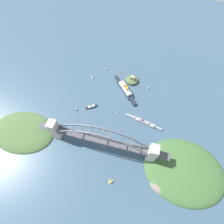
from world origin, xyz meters
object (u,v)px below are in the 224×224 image
Objects in this scene: seaplane_taxiing_near_bridge at (110,181)px; small_boat_2 at (117,112)px; small_boat_6 at (106,68)px; channel_marker_buoy at (122,131)px; naval_cruiser at (143,122)px; small_boat_7 at (92,76)px; fort_island_mid_harbor at (132,80)px; small_boat_4 at (103,130)px; harbor_arch_bridge at (101,141)px; small_boat_1 at (90,127)px; small_boat_0 at (148,88)px; small_boat_5 at (76,110)px; harbor_ferry_steamer at (91,107)px; ocean_liner at (125,89)px; small_boat_3 at (121,72)px.

seaplane_taxiing_near_bridge is 1.17× the size of small_boat_2.
channel_marker_buoy is at bearing -64.37° from small_boat_6.
small_boat_7 is (-153.43, 100.43, 0.97)m from naval_cruiser.
small_boat_4 is at bearing -101.72° from fort_island_mid_harbor.
harbor_arch_bridge is 36.00× the size of small_boat_1.
small_boat_0 is 0.78× the size of small_boat_5.
small_boat_5 is 3.91× the size of channel_marker_buoy.
naval_cruiser is 126.36m from harbor_ferry_steamer.
fort_island_mid_harbor reaches higher than small_boat_7.
seaplane_taxiing_near_bridge is 241.10m from small_boat_0.
channel_marker_buoy is (16.97, -112.59, -4.90)m from ocean_liner.
small_boat_4 reaches higher than small_boat_2.
small_boat_0 is at bearing 61.36° from small_boat_4.
ocean_liner reaches higher than naval_cruiser.
small_boat_4 is 160.26m from small_boat_7.
small_boat_0 is at bearing 81.35° from seaplane_taxiing_near_bridge.
small_boat_1 is 183.12m from small_boat_3.
small_boat_2 is 1.02× the size of small_boat_4.
channel_marker_buoy is (21.28, -43.76, -2.23)m from small_boat_2.
ocean_liner is 97.03m from small_boat_7.
ocean_liner is at bearing 40.67° from small_boat_5.
small_boat_6 is 47.92m from small_boat_7.
seaplane_taxiing_near_bridge is 291.13m from small_boat_6.
channel_marker_buoy is at bearing 6.78° from small_boat_1.
harbor_arch_bridge reaches higher than naval_cruiser.
naval_cruiser is 8.78× the size of small_boat_7.
naval_cruiser reaches higher than small_boat_6.
channel_marker_buoy reaches higher than small_boat_5.
small_boat_2 is at bearing 0.31° from harbor_ferry_steamer.
naval_cruiser is at bearing -87.95° from small_boat_0.
ocean_liner is 65.21m from small_boat_3.
harbor_ferry_steamer is 68.33m from small_boat_4.
harbor_arch_bridge is 44.25m from small_boat_4.
small_boat_4 reaches higher than channel_marker_buoy.
small_boat_2 is at bearing -64.48° from small_boat_6.
seaplane_taxiing_near_bridge is at bearing -81.01° from small_boat_3.
harbor_ferry_steamer is 2.96× the size of seaplane_taxiing_near_bridge.
harbor_arch_bridge is at bearing -41.97° from small_boat_1.
fort_island_mid_harbor is (10.71, 37.40, -1.30)m from ocean_liner.
small_boat_6 is at bearing 94.42° from small_boat_1.
seaplane_taxiing_near_bridge is at bearing -47.60° from small_boat_5.
channel_marker_buoy is at bearing -87.61° from fort_island_mid_harbor.
harbor_ferry_steamer is at bearing 131.09° from small_boat_4.
harbor_arch_bridge is at bearing -133.98° from naval_cruiser.
harbor_ferry_steamer is 3.05× the size of small_boat_6.
naval_cruiser is at bearing 74.00° from seaplane_taxiing_near_bridge.
harbor_ferry_steamer is at bearing -134.09° from ocean_liner.
channel_marker_buoy is (-2.26, 104.36, -1.02)m from seaplane_taxiing_near_bridge.
naval_cruiser is at bearing 21.01° from small_boat_1.
small_boat_1 is at bearing -74.19° from harbor_ferry_steamer.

